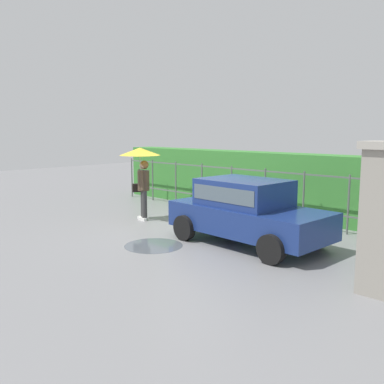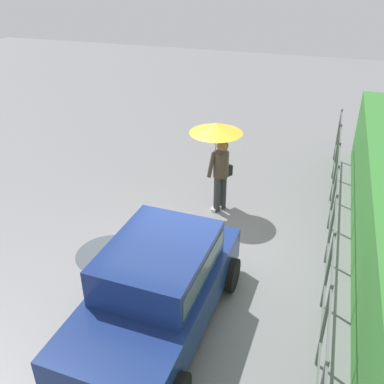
# 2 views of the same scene
# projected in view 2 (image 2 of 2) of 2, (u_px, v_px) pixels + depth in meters

# --- Properties ---
(ground_plane) EXTENTS (40.00, 40.00, 0.00)m
(ground_plane) POSITION_uv_depth(u_px,v_px,m) (191.00, 260.00, 8.40)
(ground_plane) COLOR slate
(car) EXTENTS (3.80, 2.00, 1.48)m
(car) POSITION_uv_depth(u_px,v_px,m) (158.00, 284.00, 6.59)
(car) COLOR navy
(car) RESTS_ON ground
(pedestrian) EXTENTS (1.14, 1.14, 2.09)m
(pedestrian) POSITION_uv_depth(u_px,v_px,m) (218.00, 144.00, 9.29)
(pedestrian) COLOR #333333
(pedestrian) RESTS_ON ground
(fence_section) EXTENTS (11.21, 0.05, 1.50)m
(fence_section) POSITION_uv_depth(u_px,v_px,m) (330.00, 245.00, 7.43)
(fence_section) COLOR #59605B
(fence_section) RESTS_ON ground
(puddle_near) EXTENTS (1.32, 1.32, 0.00)m
(puddle_near) POSITION_uv_depth(u_px,v_px,m) (109.00, 254.00, 8.56)
(puddle_near) COLOR #4C545B
(puddle_near) RESTS_ON ground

